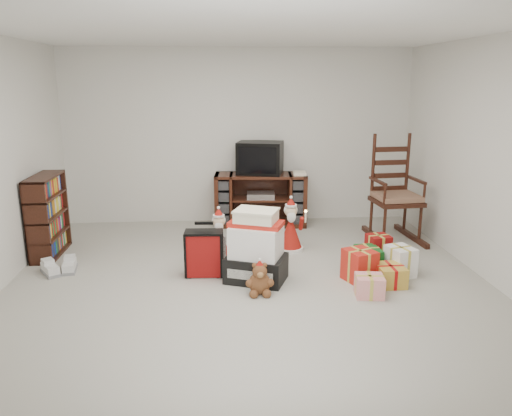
{
  "coord_description": "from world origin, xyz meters",
  "views": [
    {
      "loc": [
        -0.29,
        -4.75,
        2.06
      ],
      "look_at": [
        0.11,
        0.6,
        0.67
      ],
      "focal_mm": 35.0,
      "sensor_mm": 36.0,
      "label": 1
    }
  ],
  "objects_px": {
    "teddy_bear": "(260,280)",
    "crt_television": "(260,158)",
    "bookshelf": "(48,217)",
    "santa_figurine": "(291,230)",
    "rocking_chair": "(394,202)",
    "gift_cluster": "(378,265)",
    "sneaker_pair": "(60,268)",
    "red_suitcase": "(204,253)",
    "tv_stand": "(261,199)",
    "mrs_claus_figurine": "(219,240)",
    "gift_pile": "(256,251)"
  },
  "relations": [
    {
      "from": "red_suitcase",
      "to": "crt_television",
      "type": "bearing_deg",
      "value": 71.66
    },
    {
      "from": "crt_television",
      "to": "gift_cluster",
      "type": "bearing_deg",
      "value": -48.58
    },
    {
      "from": "gift_pile",
      "to": "red_suitcase",
      "type": "distance_m",
      "value": 0.58
    },
    {
      "from": "santa_figurine",
      "to": "mrs_claus_figurine",
      "type": "relative_size",
      "value": 1.07
    },
    {
      "from": "gift_pile",
      "to": "santa_figurine",
      "type": "xyz_separation_m",
      "value": [
        0.49,
        0.92,
        -0.07
      ]
    },
    {
      "from": "gift_cluster",
      "to": "tv_stand",
      "type": "bearing_deg",
      "value": 117.06
    },
    {
      "from": "gift_cluster",
      "to": "sneaker_pair",
      "type": "bearing_deg",
      "value": 173.51
    },
    {
      "from": "tv_stand",
      "to": "rocking_chair",
      "type": "xyz_separation_m",
      "value": [
        1.71,
        -0.76,
        0.11
      ]
    },
    {
      "from": "tv_stand",
      "to": "red_suitcase",
      "type": "xyz_separation_m",
      "value": [
        -0.77,
        -1.91,
        -0.12
      ]
    },
    {
      "from": "mrs_claus_figurine",
      "to": "tv_stand",
      "type": "bearing_deg",
      "value": 67.22
    },
    {
      "from": "santa_figurine",
      "to": "sneaker_pair",
      "type": "relative_size",
      "value": 1.57
    },
    {
      "from": "gift_cluster",
      "to": "mrs_claus_figurine",
      "type": "bearing_deg",
      "value": 158.41
    },
    {
      "from": "rocking_chair",
      "to": "tv_stand",
      "type": "bearing_deg",
      "value": 150.86
    },
    {
      "from": "santa_figurine",
      "to": "crt_television",
      "type": "bearing_deg",
      "value": 103.13
    },
    {
      "from": "gift_cluster",
      "to": "crt_television",
      "type": "distance_m",
      "value": 2.54
    },
    {
      "from": "rocking_chair",
      "to": "crt_television",
      "type": "bearing_deg",
      "value": 150.17
    },
    {
      "from": "gift_pile",
      "to": "bookshelf",
      "type": "bearing_deg",
      "value": 178.94
    },
    {
      "from": "bookshelf",
      "to": "rocking_chair",
      "type": "bearing_deg",
      "value": 4.43
    },
    {
      "from": "red_suitcase",
      "to": "tv_stand",
      "type": "bearing_deg",
      "value": 71.2
    },
    {
      "from": "rocking_chair",
      "to": "gift_pile",
      "type": "bearing_deg",
      "value": -150.48
    },
    {
      "from": "rocking_chair",
      "to": "red_suitcase",
      "type": "relative_size",
      "value": 2.45
    },
    {
      "from": "crt_television",
      "to": "sneaker_pair",
      "type": "bearing_deg",
      "value": -128.81
    },
    {
      "from": "teddy_bear",
      "to": "crt_television",
      "type": "bearing_deg",
      "value": 85.21
    },
    {
      "from": "bookshelf",
      "to": "mrs_claus_figurine",
      "type": "xyz_separation_m",
      "value": [
        2.03,
        -0.34,
        -0.22
      ]
    },
    {
      "from": "santa_figurine",
      "to": "crt_television",
      "type": "xyz_separation_m",
      "value": [
        -0.28,
        1.2,
        0.72
      ]
    },
    {
      "from": "rocking_chair",
      "to": "bookshelf",
      "type": "bearing_deg",
      "value": 179.36
    },
    {
      "from": "tv_stand",
      "to": "gift_pile",
      "type": "relative_size",
      "value": 1.77
    },
    {
      "from": "teddy_bear",
      "to": "mrs_claus_figurine",
      "type": "bearing_deg",
      "value": 111.47
    },
    {
      "from": "bookshelf",
      "to": "santa_figurine",
      "type": "height_order",
      "value": "bookshelf"
    },
    {
      "from": "gift_pile",
      "to": "red_suitcase",
      "type": "height_order",
      "value": "gift_pile"
    },
    {
      "from": "bookshelf",
      "to": "santa_figurine",
      "type": "xyz_separation_m",
      "value": [
        2.91,
        -0.07,
        -0.21
      ]
    },
    {
      "from": "bookshelf",
      "to": "crt_television",
      "type": "height_order",
      "value": "crt_television"
    },
    {
      "from": "teddy_bear",
      "to": "crt_television",
      "type": "relative_size",
      "value": 0.45
    },
    {
      "from": "sneaker_pair",
      "to": "red_suitcase",
      "type": "bearing_deg",
      "value": -31.02
    },
    {
      "from": "gift_pile",
      "to": "crt_television",
      "type": "xyz_separation_m",
      "value": [
        0.21,
        2.12,
        0.64
      ]
    },
    {
      "from": "mrs_claus_figurine",
      "to": "crt_television",
      "type": "xyz_separation_m",
      "value": [
        0.6,
        1.47,
        0.73
      ]
    },
    {
      "from": "sneaker_pair",
      "to": "gift_cluster",
      "type": "xyz_separation_m",
      "value": [
        3.43,
        -0.39,
        0.09
      ]
    },
    {
      "from": "rocking_chair",
      "to": "santa_figurine",
      "type": "xyz_separation_m",
      "value": [
        -1.43,
        -0.41,
        -0.23
      ]
    },
    {
      "from": "teddy_bear",
      "to": "bookshelf",
      "type": "bearing_deg",
      "value": 151.06
    },
    {
      "from": "bookshelf",
      "to": "teddy_bear",
      "type": "height_order",
      "value": "bookshelf"
    },
    {
      "from": "santa_figurine",
      "to": "rocking_chair",
      "type": "bearing_deg",
      "value": 15.81
    },
    {
      "from": "santa_figurine",
      "to": "gift_cluster",
      "type": "height_order",
      "value": "santa_figurine"
    },
    {
      "from": "red_suitcase",
      "to": "gift_cluster",
      "type": "bearing_deg",
      "value": -2.99
    },
    {
      "from": "teddy_bear",
      "to": "gift_cluster",
      "type": "height_order",
      "value": "teddy_bear"
    },
    {
      "from": "gift_pile",
      "to": "sneaker_pair",
      "type": "xyz_separation_m",
      "value": [
        -2.13,
        0.37,
        -0.28
      ]
    },
    {
      "from": "teddy_bear",
      "to": "sneaker_pair",
      "type": "bearing_deg",
      "value": 161.35
    },
    {
      "from": "red_suitcase",
      "to": "santa_figurine",
      "type": "height_order",
      "value": "santa_figurine"
    },
    {
      "from": "sneaker_pair",
      "to": "gift_cluster",
      "type": "relative_size",
      "value": 0.37
    },
    {
      "from": "bookshelf",
      "to": "gift_cluster",
      "type": "height_order",
      "value": "bookshelf"
    },
    {
      "from": "rocking_chair",
      "to": "gift_cluster",
      "type": "bearing_deg",
      "value": -120.13
    }
  ]
}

